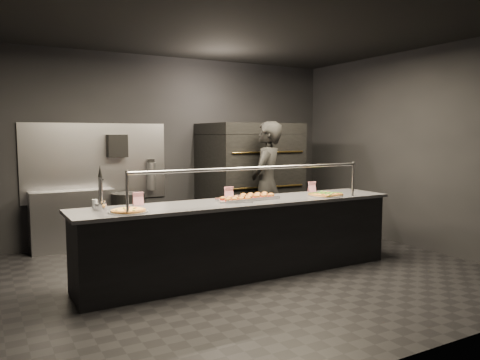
{
  "coord_description": "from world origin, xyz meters",
  "views": [
    {
      "loc": [
        -2.77,
        -4.91,
        1.73
      ],
      "look_at": [
        0.08,
        0.2,
        1.16
      ],
      "focal_mm": 35.0,
      "sensor_mm": 36.0,
      "label": 1
    }
  ],
  "objects": [
    {
      "name": "service_counter",
      "position": [
        0.0,
        -0.0,
        0.46
      ],
      "size": [
        4.1,
        0.78,
        1.37
      ],
      "color": "black",
      "rests_on": "ground"
    },
    {
      "name": "beer_tap",
      "position": [
        -1.66,
        0.14,
        1.06
      ],
      "size": [
        0.12,
        0.18,
        0.48
      ],
      "color": "silver",
      "rests_on": "service_counter"
    },
    {
      "name": "worker",
      "position": [
        0.99,
        1.02,
        0.96
      ],
      "size": [
        0.83,
        0.8,
        1.92
      ],
      "primitive_type": "imported",
      "rotation": [
        0.0,
        0.0,
        3.83
      ],
      "color": "black",
      "rests_on": "ground"
    },
    {
      "name": "room",
      "position": [
        -0.02,
        0.05,
        1.5
      ],
      "size": [
        6.04,
        6.0,
        3.0
      ],
      "color": "black",
      "rests_on": "ground"
    },
    {
      "name": "square_pizza",
      "position": [
        1.18,
        -0.14,
        0.94
      ],
      "size": [
        0.44,
        0.44,
        0.05
      ],
      "color": "silver",
      "rests_on": "service_counter"
    },
    {
      "name": "slider_tray_a",
      "position": [
        -0.1,
        -0.0,
        0.94
      ],
      "size": [
        0.48,
        0.42,
        0.06
      ],
      "color": "silver",
      "rests_on": "service_counter"
    },
    {
      "name": "trash_bin",
      "position": [
        -0.83,
        2.08,
        0.42
      ],
      "size": [
        0.5,
        0.5,
        0.84
      ],
      "primitive_type": "cylinder",
      "color": "black",
      "rests_on": "ground"
    },
    {
      "name": "slider_tray_b",
      "position": [
        0.26,
        0.08,
        0.95
      ],
      "size": [
        0.5,
        0.4,
        0.07
      ],
      "color": "silver",
      "rests_on": "service_counter"
    },
    {
      "name": "condiment_jar",
      "position": [
        -1.67,
        0.28,
        0.97
      ],
      "size": [
        0.15,
        0.06,
        0.1
      ],
      "color": "silver",
      "rests_on": "service_counter"
    },
    {
      "name": "fire_extinguisher",
      "position": [
        -0.35,
        2.4,
        1.06
      ],
      "size": [
        0.14,
        0.14,
        0.51
      ],
      "color": "#B2B2B7",
      "rests_on": "room"
    },
    {
      "name": "prep_shelf",
      "position": [
        -1.6,
        2.32,
        0.45
      ],
      "size": [
        1.2,
        0.35,
        0.9
      ],
      "primitive_type": "cube",
      "color": "#99999E",
      "rests_on": "ground"
    },
    {
      "name": "round_pizza",
      "position": [
        -1.45,
        -0.15,
        0.94
      ],
      "size": [
        0.41,
        0.41,
        0.03
      ],
      "color": "silver",
      "rests_on": "service_counter"
    },
    {
      "name": "pizza_oven",
      "position": [
        1.2,
        1.9,
        0.97
      ],
      "size": [
        1.5,
        1.23,
        1.91
      ],
      "color": "black",
      "rests_on": "ground"
    },
    {
      "name": "tent_cards",
      "position": [
        0.01,
        0.28,
        1.0
      ],
      "size": [
        2.61,
        0.04,
        0.15
      ],
      "color": "white",
      "rests_on": "service_counter"
    },
    {
      "name": "towel_dispenser",
      "position": [
        -0.9,
        2.39,
        1.55
      ],
      "size": [
        0.3,
        0.2,
        0.35
      ],
      "primitive_type": "cube",
      "color": "black",
      "rests_on": "room"
    }
  ]
}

